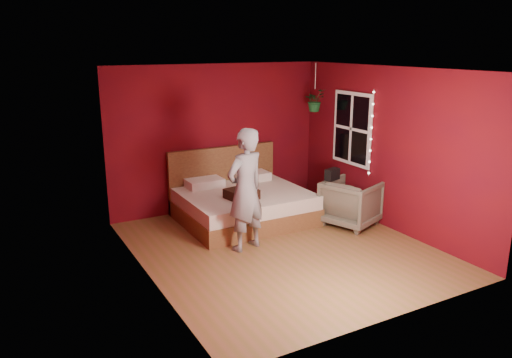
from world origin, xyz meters
name	(u,v)px	position (x,y,z in m)	size (l,w,h in m)	color
floor	(282,248)	(0.00, 0.00, 0.00)	(4.50, 4.50, 0.00)	brown
room_walls	(283,137)	(0.00, 0.00, 1.68)	(4.04, 4.54, 2.62)	#610A0E
window	(352,129)	(1.97, 0.90, 1.50)	(0.05, 0.97, 1.27)	white
fairy_lights	(371,133)	(1.94, 0.37, 1.50)	(0.04, 0.04, 1.45)	silver
bed	(242,203)	(0.06, 1.42, 0.30)	(2.07, 1.76, 1.14)	brown
person	(245,190)	(-0.47, 0.26, 0.90)	(0.66, 0.43, 1.80)	slate
armchair	(351,203)	(1.53, 0.30, 0.38)	(0.82, 0.84, 0.76)	#5D5849
handbag	(332,174)	(1.27, 0.50, 0.86)	(0.26, 0.13, 0.19)	black
throw_pillow	(242,194)	(-0.15, 1.00, 0.60)	(0.44, 0.44, 0.16)	black
hanging_plant	(315,100)	(1.65, 1.59, 1.94)	(0.42, 0.39, 0.86)	silver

